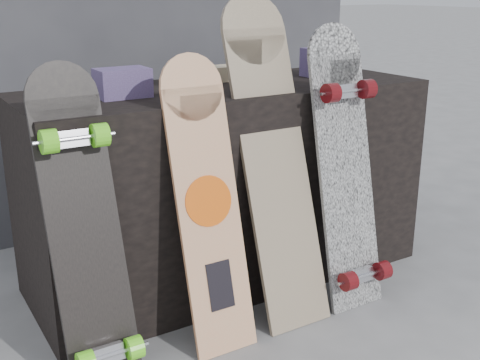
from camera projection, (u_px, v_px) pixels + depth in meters
ground at (297, 325)px, 2.18m from camera, size 60.00×60.00×0.00m
vendor_table at (227, 184)px, 2.46m from camera, size 1.60×0.60×0.80m
booth at (138, 1)px, 2.93m from camera, size 2.40×0.22×2.20m
merch_box_purple at (123, 83)px, 2.09m from camera, size 0.18×0.12×0.10m
merch_box_small at (322, 62)px, 2.56m from camera, size 0.14×0.14×0.12m
merch_box_flat at (218, 74)px, 2.45m from camera, size 0.22×0.10×0.06m
longboard_geisha at (207, 197)px, 1.97m from camera, size 0.22×0.27×0.97m
longboard_celtic at (273, 150)px, 2.14m from camera, size 0.26×0.39×1.15m
longboard_cascadia at (347, 164)px, 2.23m from camera, size 0.24×0.30×1.05m
skateboard_dark at (84, 224)px, 1.78m from camera, size 0.22×0.35×0.97m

